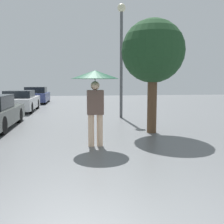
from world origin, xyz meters
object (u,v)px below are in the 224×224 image
pedestrian (95,84)px  parked_car_farthest (37,96)px  tree (153,52)px  parked_car_third (21,101)px  street_lamp (121,44)px

pedestrian → parked_car_farthest: pedestrian is taller
pedestrian → tree: bearing=36.6°
pedestrian → tree: (2.01, 1.50, 1.02)m
pedestrian → tree: tree is taller
parked_car_third → parked_car_farthest: (0.09, 6.01, 0.03)m
street_lamp → tree: bearing=-85.1°
tree → street_lamp: bearing=94.9°
parked_car_farthest → tree: bearing=-67.5°
pedestrian → parked_car_farthest: bearing=103.2°
pedestrian → street_lamp: street_lamp is taller
tree → street_lamp: 3.77m
pedestrian → parked_car_farthest: size_ratio=0.48×
parked_car_farthest → tree: size_ratio=1.11×
parked_car_farthest → tree: tree is taller
parked_car_third → tree: size_ratio=1.13×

